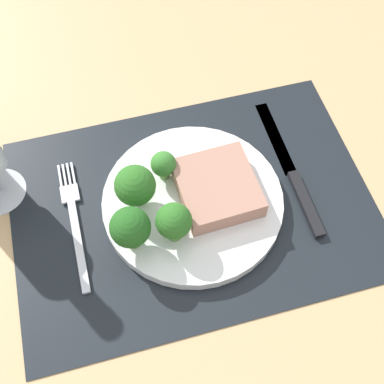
{
  "coord_description": "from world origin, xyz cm",
  "views": [
    {
      "loc": [
        -8.58,
        -31.29,
        58.61
      ],
      "look_at": [
        0.18,
        1.01,
        1.9
      ],
      "focal_mm": 47.15,
      "sensor_mm": 36.0,
      "label": 1
    }
  ],
  "objects_px": {
    "fork": "(75,222)",
    "steak": "(218,191)",
    "knife": "(294,176)",
    "plate": "(193,202)"
  },
  "relations": [
    {
      "from": "plate",
      "to": "knife",
      "type": "xyz_separation_m",
      "value": [
        0.14,
        0.01,
        -0.0
      ]
    },
    {
      "from": "plate",
      "to": "knife",
      "type": "relative_size",
      "value": 1.03
    },
    {
      "from": "steak",
      "to": "fork",
      "type": "distance_m",
      "value": 0.19
    },
    {
      "from": "fork",
      "to": "knife",
      "type": "height_order",
      "value": "knife"
    },
    {
      "from": "plate",
      "to": "knife",
      "type": "height_order",
      "value": "plate"
    },
    {
      "from": "plate",
      "to": "fork",
      "type": "relative_size",
      "value": 1.23
    },
    {
      "from": "plate",
      "to": "fork",
      "type": "bearing_deg",
      "value": 174.74
    },
    {
      "from": "steak",
      "to": "knife",
      "type": "bearing_deg",
      "value": 5.06
    },
    {
      "from": "knife",
      "to": "fork",
      "type": "bearing_deg",
      "value": 174.94
    },
    {
      "from": "fork",
      "to": "steak",
      "type": "bearing_deg",
      "value": -7.07
    }
  ]
}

